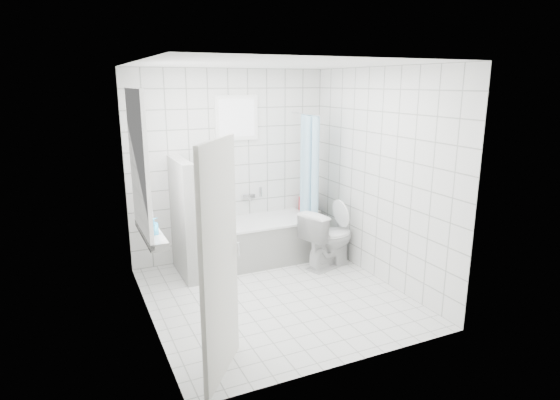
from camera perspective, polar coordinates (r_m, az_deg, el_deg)
name	(u,v)px	position (r m, az deg, el deg)	size (l,w,h in m)	color
ground	(275,296)	(5.56, -0.62, -11.62)	(3.00, 3.00, 0.00)	white
ceiling	(274,64)	(5.01, -0.70, 16.26)	(3.00, 3.00, 0.00)	white
wall_back	(230,166)	(6.50, -6.11, 4.18)	(2.80, 0.02, 2.60)	white
wall_front	(350,223)	(3.85, 8.56, -2.84)	(2.80, 0.02, 2.60)	white
wall_left	(144,200)	(4.74, -16.27, -0.03)	(0.02, 3.00, 2.60)	white
wall_right	(379,177)	(5.83, 12.00, 2.81)	(0.02, 3.00, 2.60)	white
window_left	(141,165)	(4.98, -16.54, 4.14)	(0.01, 0.90, 1.40)	white
window_back	(237,118)	(6.41, -5.28, 9.92)	(0.50, 0.01, 0.50)	white
window_sill	(151,233)	(5.16, -15.48, -3.93)	(0.18, 1.02, 0.08)	white
door	(220,263)	(3.83, -7.37, -7.65)	(0.04, 0.80, 2.00)	silver
bathtub	(251,242)	(6.46, -3.57, -5.09)	(1.73, 0.77, 0.58)	white
partition_wall	(183,219)	(6.01, -11.73, -2.23)	(0.15, 0.85, 1.50)	white
tiled_ledge	(306,228)	(7.08, 3.17, -3.48)	(0.40, 0.24, 0.55)	white
toilet	(329,238)	(6.29, 5.94, -4.65)	(0.44, 0.78, 0.79)	white
curtain_rod	(305,114)	(6.42, 3.08, 10.42)	(0.02, 0.02, 0.80)	silver
shower_curtain	(309,181)	(6.43, 3.52, 2.32)	(0.14, 0.48, 1.78)	#4196C1
tub_faucet	(248,196)	(6.63, -3.89, 0.47)	(0.18, 0.06, 0.06)	silver
sill_bottles	(149,217)	(5.20, -15.65, -1.99)	(0.14, 0.54, 0.27)	silver
ledge_bottles	(307,203)	(6.96, 3.37, -0.42)	(0.21, 0.17, 0.27)	red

